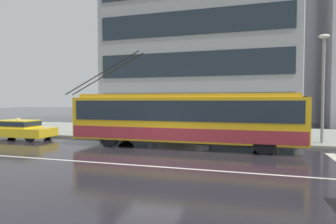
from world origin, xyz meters
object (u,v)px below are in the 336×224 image
at_px(trolleybus, 184,118).
at_px(street_lamp, 323,78).
at_px(taxi_queued_behind_bus, 19,129).
at_px(pedestrian_walking_past, 147,115).
at_px(pedestrian_at_shelter, 210,112).
at_px(bus_shelter, 180,107).
at_px(pedestrian_approaching_curb, 277,116).

bearing_deg(trolleybus, street_lamp, 20.64).
height_order(trolleybus, taxi_queued_behind_bus, trolleybus).
xyz_separation_m(taxi_queued_behind_bus, street_lamp, (18.50, 2.82, 3.09)).
bearing_deg(pedestrian_walking_past, pedestrian_at_shelter, -1.84).
height_order(trolleybus, bus_shelter, trolleybus).
bearing_deg(street_lamp, trolleybus, -159.36).
distance_m(taxi_queued_behind_bus, bus_shelter, 10.76).
bearing_deg(trolleybus, pedestrian_walking_past, 139.73).
height_order(bus_shelter, pedestrian_at_shelter, bus_shelter).
height_order(pedestrian_approaching_curb, street_lamp, street_lamp).
distance_m(trolleybus, street_lamp, 8.20).
bearing_deg(taxi_queued_behind_bus, trolleybus, 0.19).
relative_size(pedestrian_approaching_curb, pedestrian_walking_past, 0.99).
distance_m(trolleybus, pedestrian_at_shelter, 2.75).
bearing_deg(pedestrian_at_shelter, taxi_queued_behind_bus, -168.18).
relative_size(trolleybus, taxi_queued_behind_bus, 2.91).
height_order(trolleybus, pedestrian_walking_past, trolleybus).
xyz_separation_m(trolleybus, street_lamp, (7.40, 2.79, 2.19)).
height_order(trolleybus, pedestrian_approaching_curb, trolleybus).
distance_m(trolleybus, pedestrian_approaching_curb, 5.38).
bearing_deg(pedestrian_walking_past, street_lamp, 0.73).
distance_m(pedestrian_at_shelter, pedestrian_walking_past, 4.23).
relative_size(pedestrian_at_shelter, street_lamp, 0.33).
xyz_separation_m(trolleybus, pedestrian_at_shelter, (1.09, 2.52, 0.21)).
bearing_deg(taxi_queued_behind_bus, pedestrian_walking_past, 18.63).
distance_m(bus_shelter, pedestrian_approaching_curb, 6.38).
bearing_deg(pedestrian_approaching_curb, pedestrian_at_shelter, 173.65).
xyz_separation_m(pedestrian_approaching_curb, pedestrian_walking_past, (-8.09, 0.57, -0.06)).
xyz_separation_m(trolleybus, pedestrian_walking_past, (-3.13, 2.65, 0.01)).
relative_size(taxi_queued_behind_bus, pedestrian_walking_past, 2.39).
relative_size(taxi_queued_behind_bus, pedestrian_at_shelter, 2.25).
height_order(pedestrian_walking_past, street_lamp, street_lamp).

